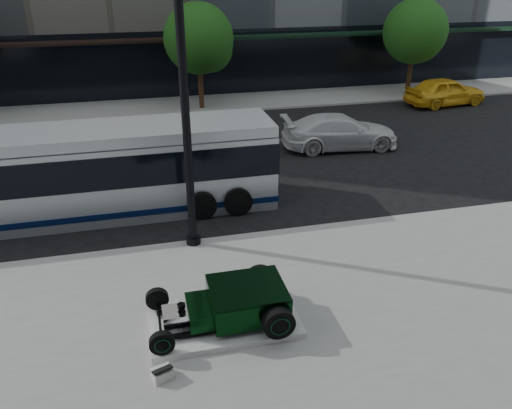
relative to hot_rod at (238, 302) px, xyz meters
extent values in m
plane|color=black|center=(0.89, 6.07, -0.70)|extent=(120.00, 120.00, 0.00)
cube|color=gray|center=(0.89, 20.07, -0.64)|extent=(70.00, 4.00, 0.12)
cube|color=black|center=(-9.11, 22.27, 1.30)|extent=(22.00, 0.50, 4.00)
cube|color=black|center=(13.89, 22.27, 1.30)|extent=(24.00, 0.50, 4.00)
cube|color=black|center=(13.89, 21.67, 2.90)|extent=(24.00, 1.60, 0.15)
cylinder|color=black|center=(1.89, 19.07, 0.72)|extent=(0.28, 0.28, 2.60)
sphere|color=#143C10|center=(1.89, 19.07, 3.22)|extent=(3.80, 3.80, 3.80)
sphere|color=#143C10|center=(2.49, 19.37, 2.62)|extent=(2.60, 2.60, 2.60)
cylinder|color=black|center=(14.89, 19.07, 0.72)|extent=(0.28, 0.28, 2.60)
sphere|color=#143C10|center=(14.89, 19.07, 3.22)|extent=(3.80, 3.80, 3.80)
sphere|color=#143C10|center=(15.49, 19.37, 2.62)|extent=(2.60, 2.60, 2.60)
cube|color=silver|center=(-0.33, 0.00, -0.50)|extent=(3.40, 1.80, 0.15)
cube|color=black|center=(-0.33, -0.45, -0.33)|extent=(3.00, 0.08, 0.10)
cube|color=black|center=(-0.33, 0.45, -0.33)|extent=(3.00, 0.08, 0.10)
cube|color=black|center=(0.22, 0.00, 0.02)|extent=(1.70, 1.45, 0.62)
cube|color=black|center=(0.22, 0.00, 0.35)|extent=(1.70, 1.45, 0.06)
cube|color=black|center=(-0.88, 0.00, -0.10)|extent=(0.55, 1.05, 0.38)
cube|color=silver|center=(-1.43, 0.00, -0.15)|extent=(0.55, 0.55, 0.34)
cylinder|color=black|center=(-1.28, 0.00, 0.12)|extent=(0.18, 0.18, 0.10)
cylinder|color=black|center=(-1.78, 0.00, -0.27)|extent=(0.06, 1.55, 0.06)
cylinder|color=black|center=(0.72, -0.85, -0.07)|extent=(0.72, 0.24, 0.72)
cylinder|color=black|center=(0.72, -0.98, -0.07)|extent=(0.37, 0.02, 0.37)
torus|color=#0A391D|center=(0.72, -0.99, -0.07)|extent=(0.44, 0.02, 0.44)
cylinder|color=black|center=(0.72, 0.85, -0.07)|extent=(0.72, 0.24, 0.72)
cylinder|color=black|center=(0.72, 0.98, -0.07)|extent=(0.37, 0.02, 0.37)
torus|color=#0A391D|center=(0.72, 0.99, -0.07)|extent=(0.44, 0.02, 0.44)
cylinder|color=black|center=(-1.78, -0.78, -0.16)|extent=(0.54, 0.16, 0.54)
cylinder|color=black|center=(-1.78, -0.87, -0.16)|extent=(0.28, 0.02, 0.28)
torus|color=#0A391D|center=(-1.78, -0.88, -0.16)|extent=(0.34, 0.02, 0.34)
cylinder|color=black|center=(-1.78, 0.78, -0.16)|extent=(0.54, 0.16, 0.54)
cylinder|color=black|center=(-1.78, 0.87, -0.16)|extent=(0.28, 0.02, 0.28)
torus|color=#0A391D|center=(-1.78, 0.88, -0.16)|extent=(0.34, 0.02, 0.34)
cube|color=silver|center=(-1.85, -1.33, -0.47)|extent=(0.48, 0.42, 0.22)
cube|color=black|center=(-1.85, -1.33, -0.34)|extent=(0.47, 0.40, 0.15)
cylinder|color=black|center=(-0.55, 3.87, 3.26)|extent=(0.23, 0.23, 7.68)
cylinder|color=black|center=(-0.55, 3.87, -0.48)|extent=(0.42, 0.42, 0.19)
cube|color=silver|center=(-3.42, 6.92, 0.58)|extent=(12.00, 2.55, 2.55)
cube|color=#081948|center=(-3.42, 6.92, -0.28)|extent=(12.05, 2.60, 0.20)
cube|color=black|center=(-3.42, 6.92, 1.15)|extent=(12.05, 2.60, 1.05)
cube|color=silver|center=(-3.42, 6.92, 2.05)|extent=(12.00, 2.40, 0.35)
cube|color=black|center=(2.61, 6.92, 0.85)|extent=(0.06, 2.30, 1.70)
cylinder|color=black|center=(-0.02, 5.62, -0.22)|extent=(0.96, 0.28, 0.96)
cylinder|color=black|center=(-0.02, 8.22, -0.22)|extent=(0.96, 0.28, 0.96)
cylinder|color=black|center=(1.18, 5.62, -0.22)|extent=(0.96, 0.28, 0.96)
cylinder|color=black|center=(1.18, 8.22, -0.22)|extent=(0.96, 0.28, 0.96)
imported|color=white|center=(7.05, 11.09, 0.06)|extent=(5.39, 2.55, 1.52)
imported|color=yellow|center=(15.96, 16.67, 0.12)|extent=(4.99, 2.47, 1.63)
camera|label=1|loc=(-1.80, -9.05, 6.97)|focal=35.00mm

